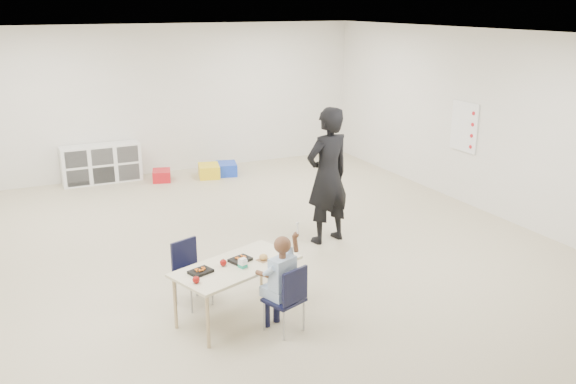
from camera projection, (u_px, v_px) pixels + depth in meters
name	position (u px, v px, depth m)	size (l,w,h in m)	color
room	(249.00, 150.00, 7.62)	(9.00, 9.02, 2.80)	beige
table	(237.00, 291.00, 6.33)	(1.44, 1.05, 0.60)	beige
chair_near	(284.00, 298.00, 6.05)	(0.35, 0.32, 0.71)	black
chair_far	(193.00, 274.00, 6.58)	(0.35, 0.32, 0.71)	black
child	(284.00, 279.00, 5.99)	(0.48, 0.48, 1.13)	#BBD9FD
lunch_tray_near	(240.00, 260.00, 6.33)	(0.22, 0.16, 0.03)	black
lunch_tray_far	(201.00, 272.00, 6.05)	(0.22, 0.16, 0.03)	black
milk_carton	(243.00, 264.00, 6.15)	(0.07, 0.07, 0.10)	white
bread_roll	(263.00, 257.00, 6.34)	(0.09, 0.09, 0.07)	tan
apple_near	(223.00, 263.00, 6.20)	(0.07, 0.07, 0.07)	maroon
apple_far	(196.00, 280.00, 5.82)	(0.07, 0.07, 0.07)	maroon
cubby_shelf	(101.00, 164.00, 11.13)	(1.40, 0.40, 0.70)	white
rules_poster	(464.00, 127.00, 9.81)	(0.02, 0.60, 0.80)	white
adult	(328.00, 176.00, 8.19)	(0.68, 0.45, 1.87)	black
bin_red	(162.00, 175.00, 11.28)	(0.32, 0.41, 0.20)	red
bin_yellow	(209.00, 171.00, 11.52)	(0.38, 0.48, 0.24)	yellow
bin_blue	(227.00, 169.00, 11.68)	(0.37, 0.47, 0.23)	blue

